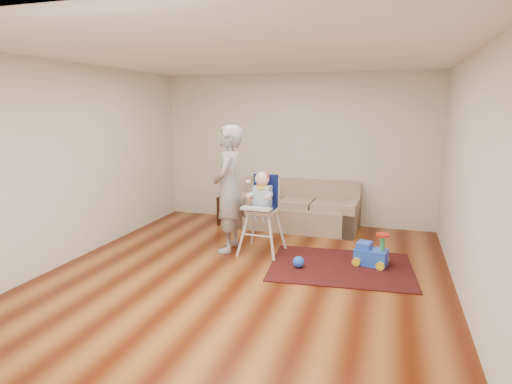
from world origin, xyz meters
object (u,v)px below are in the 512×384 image
(sofa, at_px, (297,205))
(adult, at_px, (228,189))
(side_table, at_px, (235,210))
(high_chair, at_px, (262,214))
(ride_on_toy, at_px, (372,248))
(toy_ball, at_px, (299,262))

(sofa, relative_size, adult, 1.15)
(side_table, distance_m, adult, 1.65)
(side_table, height_order, adult, adult)
(high_chair, bearing_deg, side_table, 127.08)
(ride_on_toy, distance_m, high_chair, 1.59)
(sofa, xyz_separation_m, high_chair, (-0.20, -1.45, 0.18))
(high_chair, bearing_deg, sofa, 85.12)
(side_table, height_order, high_chair, high_chair)
(ride_on_toy, bearing_deg, high_chair, -170.26)
(sofa, bearing_deg, side_table, -176.09)
(side_table, relative_size, ride_on_toy, 1.12)
(sofa, height_order, side_table, sofa)
(high_chair, distance_m, adult, 0.62)
(high_chair, xyz_separation_m, adult, (-0.51, -0.02, 0.34))
(ride_on_toy, relative_size, toy_ball, 2.97)
(side_table, bearing_deg, ride_on_toy, -30.37)
(ride_on_toy, distance_m, toy_ball, 1.01)
(ride_on_toy, bearing_deg, adult, -169.09)
(sofa, height_order, ride_on_toy, sofa)
(side_table, bearing_deg, high_chair, -56.00)
(ride_on_toy, height_order, toy_ball, ride_on_toy)
(toy_ball, xyz_separation_m, high_chair, (-0.65, 0.46, 0.49))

